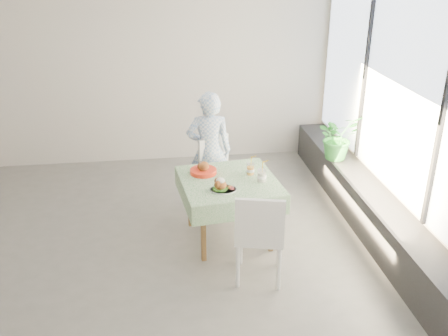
{
  "coord_description": "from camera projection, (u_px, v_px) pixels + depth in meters",
  "views": [
    {
      "loc": [
        0.38,
        -4.95,
        3.09
      ],
      "look_at": [
        1.06,
        0.04,
        0.87
      ],
      "focal_mm": 40.0,
      "sensor_mm": 36.0,
      "label": 1
    }
  ],
  "objects": [
    {
      "name": "wall_back",
      "position": [
        131.0,
        73.0,
        7.39
      ],
      "size": [
        6.0,
        0.02,
        2.8
      ],
      "primitive_type": "cube",
      "color": "beige",
      "rests_on": "ground"
    },
    {
      "name": "second_dish",
      "position": [
        203.0,
        170.0,
        5.66
      ],
      "size": [
        0.3,
        0.3,
        0.14
      ],
      "color": "red",
      "rests_on": "cafe_table"
    },
    {
      "name": "main_dish",
      "position": [
        222.0,
        186.0,
        5.26
      ],
      "size": [
        0.29,
        0.29,
        0.15
      ],
      "color": "white",
      "rests_on": "cafe_table"
    },
    {
      "name": "juice_cup_orange",
      "position": [
        250.0,
        170.0,
        5.63
      ],
      "size": [
        0.09,
        0.09,
        0.26
      ],
      "color": "white",
      "rests_on": "cafe_table"
    },
    {
      "name": "diner",
      "position": [
        209.0,
        151.0,
        6.22
      ],
      "size": [
        0.59,
        0.41,
        1.54
      ],
      "primitive_type": "imported",
      "rotation": [
        0.0,
        0.0,
        3.07
      ],
      "color": "#86A9D7",
      "rests_on": "ground"
    },
    {
      "name": "window_ledge",
      "position": [
        369.0,
        209.0,
        5.94
      ],
      "size": [
        0.4,
        4.8,
        0.5
      ],
      "primitive_type": "cube",
      "color": "black",
      "rests_on": "ground"
    },
    {
      "name": "chair_far",
      "position": [
        223.0,
        189.0,
        6.31
      ],
      "size": [
        0.61,
        0.61,
        0.95
      ],
      "color": "white",
      "rests_on": "ground"
    },
    {
      "name": "wall_front",
      "position": [
        101.0,
        270.0,
        2.86
      ],
      "size": [
        6.0,
        0.02,
        2.8
      ],
      "primitive_type": "cube",
      "color": "beige",
      "rests_on": "ground"
    },
    {
      "name": "potted_plant",
      "position": [
        338.0,
        137.0,
        6.59
      ],
      "size": [
        0.67,
        0.62,
        0.61
      ],
      "primitive_type": "imported",
      "rotation": [
        0.0,
        0.0,
        0.31
      ],
      "color": "#257028",
      "rests_on": "window_ledge"
    },
    {
      "name": "window_pane",
      "position": [
        399.0,
        94.0,
        5.39
      ],
      "size": [
        0.01,
        4.8,
        2.18
      ],
      "primitive_type": "cube",
      "color": "#D1E0F9",
      "rests_on": "ground"
    },
    {
      "name": "juice_cup_lemonade",
      "position": [
        262.0,
        176.0,
        5.45
      ],
      "size": [
        0.1,
        0.1,
        0.29
      ],
      "color": "white",
      "rests_on": "cafe_table"
    },
    {
      "name": "floor",
      "position": [
        133.0,
        244.0,
        5.69
      ],
      "size": [
        6.0,
        6.0,
        0.0
      ],
      "primitive_type": "plane",
      "color": "#5F5D5A",
      "rests_on": "ground"
    },
    {
      "name": "wall_right",
      "position": [
        399.0,
        116.0,
        5.5
      ],
      "size": [
        0.02,
        5.0,
        2.8
      ],
      "primitive_type": "cube",
      "color": "beige",
      "rests_on": "ground"
    },
    {
      "name": "chair_near",
      "position": [
        259.0,
        252.0,
        5.0
      ],
      "size": [
        0.56,
        0.56,
        0.99
      ],
      "color": "white",
      "rests_on": "ground"
    },
    {
      "name": "cafe_table",
      "position": [
        229.0,
        202.0,
        5.63
      ],
      "size": [
        1.15,
        1.15,
        0.74
      ],
      "color": "brown",
      "rests_on": "ground"
    }
  ]
}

